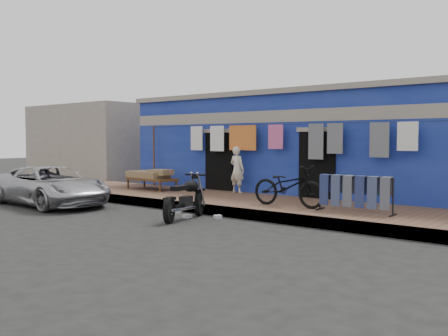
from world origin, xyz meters
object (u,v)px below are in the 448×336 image
motorcycle (185,197)px  bicycle (288,181)px  charpoy (152,180)px  jeans_rack (355,193)px  seated_person (237,170)px  car (51,185)px

motorcycle → bicycle: bearing=37.3°
charpoy → jeans_rack: jeans_rack is taller
charpoy → jeans_rack: size_ratio=1.08×
seated_person → charpoy: (-2.82, -0.89, -0.39)m
car → seated_person: seated_person is taller
bicycle → motorcycle: size_ratio=1.13×
car → jeans_rack: (8.03, 2.54, 0.09)m
car → bicycle: (6.36, 2.44, 0.28)m
bicycle → charpoy: bearing=81.3°
seated_person → car: bearing=53.7°
bicycle → jeans_rack: bicycle is taller
car → charpoy: bearing=-9.2°
car → motorcycle: 4.71m
motorcycle → seated_person: bearing=98.2°
charpoy → jeans_rack: bearing=-5.3°
car → bicycle: bicycle is taller
car → charpoy: car is taller
car → seated_person: (3.52, 4.12, 0.37)m
motorcycle → charpoy: 4.75m
bicycle → jeans_rack: (1.67, 0.10, -0.19)m
seated_person → charpoy: bearing=21.8°
motorcycle → jeans_rack: jeans_rack is taller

